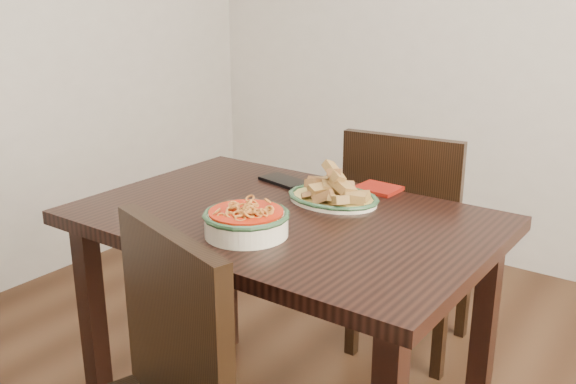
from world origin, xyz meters
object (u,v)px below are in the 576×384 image
Objects in this scene: dining_table at (284,247)px; smartphone at (284,181)px; chair_far at (407,234)px; noodle_bowl at (246,219)px; fish_plate at (333,188)px.

smartphone is (-0.18, 0.25, 0.11)m from dining_table.
chair_far reaches higher than noodle_bowl.
dining_table is 1.31× the size of chair_far.
noodle_bowl is 0.48m from smartphone.
noodle_bowl is at bearing -96.34° from fish_plate.
chair_far is 0.89m from noodle_bowl.
smartphone is (-0.20, 0.44, -0.04)m from noodle_bowl.
dining_table is 0.33m from smartphone.
chair_far is 0.55m from smartphone.
chair_far reaches higher than fish_plate.
chair_far is at bearing 85.14° from noodle_bowl.
fish_plate reaches higher than dining_table.
fish_plate is 1.72× the size of smartphone.
noodle_bowl reaches higher than dining_table.
smartphone is (-0.24, 0.08, -0.04)m from fish_plate.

